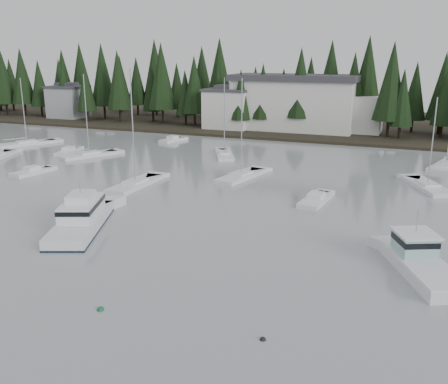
% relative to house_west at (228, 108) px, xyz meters
% --- Properties ---
extents(ground, '(260.00, 260.00, 0.00)m').
position_rel_house_west_xyz_m(ground, '(18.00, -79.00, -4.65)').
color(ground, '#8F969A').
rests_on(ground, ground).
extents(far_shore_land, '(240.00, 54.00, 1.00)m').
position_rel_house_west_xyz_m(far_shore_land, '(18.00, 18.00, -4.65)').
color(far_shore_land, black).
rests_on(far_shore_land, ground).
extents(conifer_treeline, '(200.00, 22.00, 20.00)m').
position_rel_house_west_xyz_m(conifer_treeline, '(18.00, 7.00, -4.65)').
color(conifer_treeline, black).
rests_on(conifer_treeline, ground).
extents(house_west, '(9.54, 7.42, 8.75)m').
position_rel_house_west_xyz_m(house_west, '(0.00, 0.00, 0.00)').
color(house_west, silver).
rests_on(house_west, ground).
extents(house_far_west, '(8.48, 7.42, 8.25)m').
position_rel_house_west_xyz_m(house_far_west, '(-42.00, 2.00, -0.25)').
color(house_far_west, '#999EA0').
rests_on(house_far_west, ground).
extents(harbor_inn, '(29.50, 11.50, 10.90)m').
position_rel_house_west_xyz_m(harbor_inn, '(15.04, 3.34, 1.12)').
color(harbor_inn, silver).
rests_on(harbor_inn, ground).
extents(cabin_cruiser_center, '(7.63, 12.02, 4.95)m').
position_rel_house_west_xyz_m(cabin_cruiser_center, '(9.37, -60.89, -3.91)').
color(cabin_cruiser_center, silver).
rests_on(cabin_cruiser_center, ground).
extents(lobster_boat_teal, '(6.67, 9.52, 5.02)m').
position_rel_house_west_xyz_m(lobster_boat_teal, '(38.47, -59.57, -4.06)').
color(lobster_boat_teal, silver).
rests_on(lobster_boat_teal, ground).
extents(sailboat_1, '(2.86, 9.25, 14.41)m').
position_rel_house_west_xyz_m(sailboat_1, '(5.99, -46.09, -4.57)').
color(sailboat_1, silver).
rests_on(sailboat_1, ground).
extents(sailboat_4, '(7.13, 9.72, 12.00)m').
position_rel_house_west_xyz_m(sailboat_4, '(-26.50, -28.96, -4.59)').
color(sailboat_4, silver).
rests_on(sailboat_4, ground).
extents(sailboat_5, '(4.48, 9.15, 13.11)m').
position_rel_house_west_xyz_m(sailboat_5, '(16.48, -37.53, -4.58)').
color(sailboat_5, silver).
rests_on(sailboat_5, ground).
extents(sailboat_6, '(6.18, 8.93, 11.24)m').
position_rel_house_west_xyz_m(sailboat_6, '(38.78, -34.07, -4.60)').
color(sailboat_6, silver).
rests_on(sailboat_6, ground).
extents(sailboat_7, '(5.76, 8.37, 12.50)m').
position_rel_house_west_xyz_m(sailboat_7, '(9.30, -25.40, -4.58)').
color(sailboat_7, silver).
rests_on(sailboat_7, ground).
extents(sailboat_8, '(6.35, 9.09, 13.04)m').
position_rel_house_west_xyz_m(sailboat_8, '(-10.10, -33.43, -4.58)').
color(sailboat_8, silver).
rests_on(sailboat_8, ground).
extents(sailboat_9, '(5.34, 9.07, 14.03)m').
position_rel_house_west_xyz_m(sailboat_9, '(41.12, -21.38, -4.58)').
color(sailboat_9, silver).
rests_on(sailboat_9, ground).
extents(runabout_0, '(3.15, 5.99, 1.42)m').
position_rel_house_west_xyz_m(runabout_0, '(-10.16, -45.77, -4.52)').
color(runabout_0, silver).
rests_on(runabout_0, ground).
extents(runabout_1, '(2.84, 6.56, 1.42)m').
position_rel_house_west_xyz_m(runabout_1, '(27.64, -44.71, -4.52)').
color(runabout_1, silver).
rests_on(runabout_1, ground).
extents(runabout_3, '(3.48, 5.68, 1.42)m').
position_rel_house_west_xyz_m(runabout_3, '(-4.46, -16.36, -4.52)').
color(runabout_3, silver).
rests_on(runabout_3, ground).
extents(runabout_4, '(3.58, 6.41, 1.42)m').
position_rel_house_west_xyz_m(runabout_4, '(-14.85, -32.38, -4.52)').
color(runabout_4, silver).
rests_on(runabout_4, ground).
extents(mooring_buoy_green, '(0.47, 0.47, 0.47)m').
position_rel_house_west_xyz_m(mooring_buoy_green, '(19.98, -73.02, -4.65)').
color(mooring_buoy_green, '#145933').
rests_on(mooring_buoy_green, ground).
extents(mooring_buoy_dark, '(0.37, 0.37, 0.37)m').
position_rel_house_west_xyz_m(mooring_buoy_dark, '(30.44, -72.46, -4.65)').
color(mooring_buoy_dark, black).
rests_on(mooring_buoy_dark, ground).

